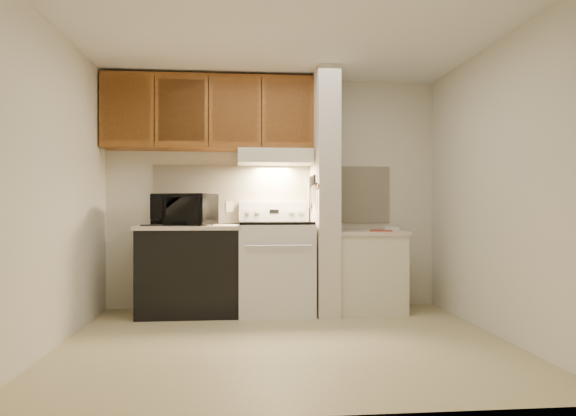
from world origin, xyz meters
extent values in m
plane|color=tan|center=(0.00, 0.00, 0.00)|extent=(3.60, 3.60, 0.00)
plane|color=white|center=(0.00, 0.00, 2.50)|extent=(3.60, 3.60, 0.00)
cube|color=beige|center=(0.00, 1.50, 1.25)|extent=(3.60, 2.50, 0.02)
cube|color=beige|center=(-1.80, 0.00, 1.25)|extent=(0.02, 3.00, 2.50)
cube|color=beige|center=(1.80, 0.00, 1.25)|extent=(0.02, 3.00, 2.50)
cube|color=white|center=(0.00, 1.49, 1.24)|extent=(2.60, 0.02, 0.63)
cube|color=silver|center=(0.00, 1.16, 0.46)|extent=(0.76, 0.65, 0.92)
cube|color=black|center=(0.00, 0.84, 0.50)|extent=(0.50, 0.01, 0.30)
cylinder|color=silver|center=(0.00, 0.80, 0.72)|extent=(0.65, 0.02, 0.02)
cube|color=black|center=(0.00, 1.16, 0.94)|extent=(0.74, 0.64, 0.03)
cube|color=silver|center=(0.00, 1.44, 1.05)|extent=(0.76, 0.08, 0.20)
cube|color=black|center=(0.00, 1.40, 1.05)|extent=(0.10, 0.01, 0.04)
cylinder|color=silver|center=(-0.28, 1.40, 1.05)|extent=(0.05, 0.02, 0.05)
cylinder|color=silver|center=(-0.18, 1.40, 1.05)|extent=(0.05, 0.02, 0.05)
cylinder|color=silver|center=(0.18, 1.40, 1.05)|extent=(0.05, 0.02, 0.05)
cylinder|color=silver|center=(0.28, 1.40, 1.05)|extent=(0.05, 0.02, 0.05)
cube|color=black|center=(-0.88, 1.17, 0.43)|extent=(1.00, 0.63, 0.87)
cube|color=beige|center=(-0.88, 1.17, 0.89)|extent=(1.04, 0.67, 0.04)
cube|color=black|center=(-1.23, 0.97, 0.92)|extent=(0.22, 0.10, 0.01)
cylinder|color=#28565B|center=(-1.23, 1.39, 0.96)|extent=(0.11, 0.11, 0.10)
cube|color=beige|center=(-0.48, 1.48, 1.10)|extent=(0.08, 0.01, 0.12)
imported|color=black|center=(-0.93, 1.15, 1.07)|extent=(0.68, 0.57, 0.32)
cube|color=beige|center=(0.51, 1.15, 1.25)|extent=(0.22, 0.70, 2.50)
cube|color=brown|center=(0.39, 1.15, 1.30)|extent=(0.01, 0.70, 0.04)
cube|color=black|center=(0.39, 1.10, 1.32)|extent=(0.02, 0.42, 0.04)
cube|color=silver|center=(0.38, 0.94, 1.22)|extent=(0.01, 0.03, 0.16)
cylinder|color=black|center=(0.38, 0.94, 1.37)|extent=(0.02, 0.02, 0.10)
cube|color=silver|center=(0.38, 1.03, 1.21)|extent=(0.01, 0.04, 0.18)
cylinder|color=black|center=(0.38, 1.01, 1.37)|extent=(0.02, 0.02, 0.10)
cube|color=silver|center=(0.38, 1.09, 1.20)|extent=(0.01, 0.04, 0.20)
cylinder|color=black|center=(0.38, 1.11, 1.37)|extent=(0.02, 0.02, 0.10)
cube|color=silver|center=(0.38, 1.18, 1.22)|extent=(0.01, 0.04, 0.16)
cylinder|color=black|center=(0.38, 1.19, 1.37)|extent=(0.02, 0.02, 0.10)
cube|color=silver|center=(0.38, 1.27, 1.21)|extent=(0.01, 0.04, 0.18)
cylinder|color=black|center=(0.38, 1.26, 1.37)|extent=(0.02, 0.02, 0.10)
cube|color=slate|center=(0.38, 1.32, 1.21)|extent=(0.03, 0.11, 0.25)
cube|color=beige|center=(0.97, 1.15, 0.40)|extent=(0.70, 0.60, 0.81)
cube|color=beige|center=(0.97, 1.15, 0.83)|extent=(0.74, 0.64, 0.04)
cube|color=#9E3722|center=(1.07, 1.00, 0.86)|extent=(0.29, 0.35, 0.01)
cube|color=white|center=(1.19, 1.05, 0.87)|extent=(0.15, 0.11, 0.04)
cube|color=beige|center=(0.00, 1.28, 1.62)|extent=(0.78, 0.44, 0.15)
cube|color=beige|center=(0.00, 1.07, 1.58)|extent=(0.78, 0.04, 0.06)
cube|color=brown|center=(-0.69, 1.32, 2.08)|extent=(2.18, 0.33, 0.77)
cube|color=brown|center=(-1.51, 1.17, 2.08)|extent=(0.46, 0.01, 0.63)
cube|color=black|center=(-1.23, 1.16, 2.08)|extent=(0.01, 0.01, 0.73)
cube|color=brown|center=(-0.96, 1.17, 2.08)|extent=(0.46, 0.01, 0.63)
cube|color=black|center=(-0.69, 1.16, 2.08)|extent=(0.01, 0.01, 0.73)
cube|color=brown|center=(-0.42, 1.17, 2.08)|extent=(0.46, 0.01, 0.63)
cube|color=black|center=(-0.14, 1.16, 2.08)|extent=(0.01, 0.01, 0.73)
cube|color=brown|center=(0.13, 1.17, 2.08)|extent=(0.46, 0.01, 0.63)
camera|label=1|loc=(-0.36, -4.14, 1.08)|focal=32.00mm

